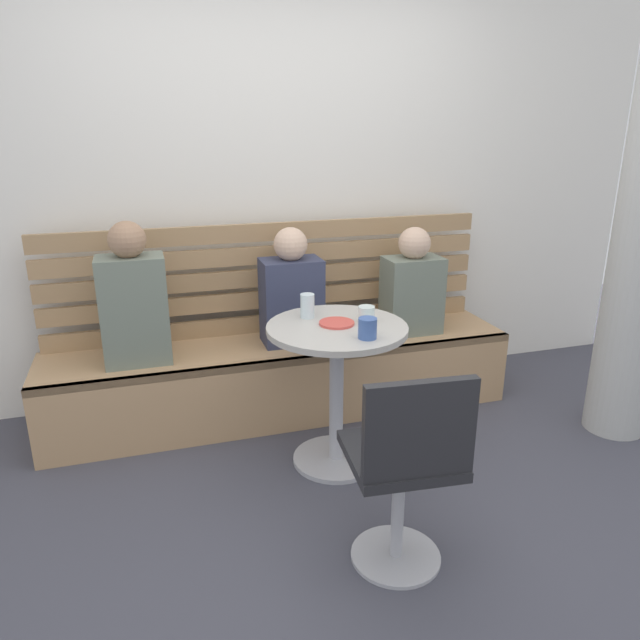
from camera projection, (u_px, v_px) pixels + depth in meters
The scene contains 13 objects.
ground at pixel (352, 537), 2.49m from camera, with size 8.00×8.00×0.00m, color #42424C.
back_wall at pixel (261, 159), 3.52m from camera, with size 5.20×0.10×2.90m, color white.
booth_bench at pixel (283, 378), 3.51m from camera, with size 2.70×0.52×0.44m.
booth_backrest at pixel (272, 277), 3.55m from camera, with size 2.65×0.04×0.66m.
cafe_table at pixel (337, 368), 2.89m from camera, with size 0.68×0.68×0.74m.
white_chair at pixel (406, 465), 2.17m from camera, with size 0.43×0.43×0.85m.
person_adult at pixel (133, 301), 3.07m from camera, with size 0.34×0.22×0.76m.
person_child_left at pixel (412, 287), 3.55m from camera, with size 0.34×0.22×0.64m.
person_child_middle at pixel (291, 293), 3.37m from camera, with size 0.34×0.22×0.67m.
cup_glass_tall at pixel (307, 306), 2.92m from camera, with size 0.07×0.07×0.12m, color silver.
cup_glass_short at pixel (366, 314), 2.86m from camera, with size 0.08×0.08×0.08m, color silver.
cup_mug_blue at pixel (368, 328), 2.64m from camera, with size 0.08×0.08×0.10m, color #3D5B9E.
plate_small at pixel (337, 323), 2.84m from camera, with size 0.17×0.17×0.01m, color #DB4C42.
Camera 1 is at (-0.74, -1.94, 1.66)m, focal length 33.22 mm.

